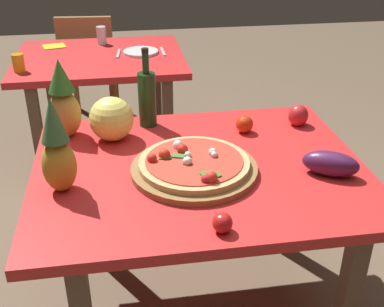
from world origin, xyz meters
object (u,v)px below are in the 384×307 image
object	(u,v)px
bell_pepper	(298,115)
tomato_at_corner	(244,124)
display_table	(199,184)
background_table	(101,71)
pizza_board	(194,169)
tomato_beside_pepper	(222,223)
melon	(111,119)
knife_utensil	(163,51)
eggplant	(331,164)
drinking_glass_juice	(18,63)
napkin_folded	(54,46)
drinking_glass_water	(101,35)
fork_utensil	(118,53)
wine_bottle	(147,98)
dining_chair	(89,63)
pizza	(193,163)
pineapple_right	(63,102)
pineapple_left	(57,150)
dinner_plate	(141,52)

from	to	relation	value
bell_pepper	tomato_at_corner	distance (m)	0.25
display_table	background_table	xyz separation A→B (m)	(-0.38, 1.46, -0.02)
pizza_board	bell_pepper	size ratio (longest dim) A/B	4.78
tomato_beside_pepper	melon	bearing A→B (deg)	114.78
pizza_board	tomato_at_corner	xyz separation A→B (m)	(0.26, 0.30, 0.02)
knife_utensil	background_table	bearing A→B (deg)	-179.01
background_table	eggplant	bearing A→B (deg)	-62.67
drinking_glass_juice	napkin_folded	size ratio (longest dim) A/B	0.71
melon	drinking_glass_water	bearing A→B (deg)	92.05
pizza_board	fork_utensil	bearing A→B (deg)	98.78
background_table	bell_pepper	world-z (taller)	bell_pepper
background_table	wine_bottle	xyz separation A→B (m)	(0.22, -1.07, 0.23)
bell_pepper	eggplant	xyz separation A→B (m)	(-0.03, -0.43, 0.00)
knife_utensil	dining_chair	bearing A→B (deg)	127.03
pizza	melon	xyz separation A→B (m)	(-0.28, 0.32, 0.05)
background_table	pineapple_right	size ratio (longest dim) A/B	3.16
wine_bottle	fork_utensil	distance (m)	1.10
display_table	drinking_glass_water	distance (m)	1.78
pizza	background_table	bearing A→B (deg)	103.02
bell_pepper	drinking_glass_water	size ratio (longest dim) A/B	0.83
background_table	eggplant	xyz separation A→B (m)	(0.83, -1.60, 0.14)
dining_chair	fork_utensil	xyz separation A→B (m)	(0.22, -0.64, 0.25)
drinking_glass_juice	knife_utensil	distance (m)	0.88
pizza_board	melon	bearing A→B (deg)	131.87
display_table	eggplant	xyz separation A→B (m)	(0.45, -0.14, 0.13)
pineapple_left	eggplant	world-z (taller)	pineapple_left
background_table	fork_utensil	distance (m)	0.16
drinking_glass_water	pineapple_left	bearing A→B (deg)	-93.85
melon	dinner_plate	xyz separation A→B (m)	(0.19, 1.21, -0.08)
tomato_at_corner	pizza	bearing A→B (deg)	-131.60
pineapple_left	knife_utensil	bearing A→B (deg)	72.14
melon	fork_utensil	distance (m)	1.21
background_table	wine_bottle	world-z (taller)	wine_bottle
pineapple_left	tomato_beside_pepper	world-z (taller)	pineapple_left
bell_pepper	tomato_at_corner	size ratio (longest dim) A/B	1.30
background_table	wine_bottle	distance (m)	1.12
drinking_glass_juice	napkin_folded	xyz separation A→B (m)	(0.15, 0.49, -0.05)
display_table	napkin_folded	size ratio (longest dim) A/B	8.72
tomato_beside_pepper	napkin_folded	bearing A→B (deg)	107.76
drinking_glass_water	pizza_board	bearing A→B (deg)	-79.24
pineapple_right	tomato_beside_pepper	world-z (taller)	pineapple_right
wine_bottle	knife_utensil	bearing A→B (deg)	80.80
background_table	napkin_folded	distance (m)	0.40
pineapple_right	drinking_glass_juice	bearing A→B (deg)	110.07
dining_chair	melon	size ratio (longest dim) A/B	4.73
drinking_glass_water	knife_utensil	size ratio (longest dim) A/B	0.64
pineapple_right	eggplant	bearing A→B (deg)	-26.64
tomato_beside_pepper	drinking_glass_water	bearing A→B (deg)	99.68
pizza_board	napkin_folded	world-z (taller)	pizza_board
pizza_board	drinking_glass_juice	world-z (taller)	drinking_glass_juice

